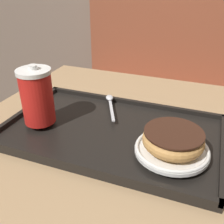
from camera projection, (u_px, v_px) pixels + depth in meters
The scene contains 7 objects.
booth_bench at pixel (178, 116), 1.54m from camera, with size 1.21×0.44×1.00m.
cafe_table at pixel (112, 182), 0.76m from camera, with size 0.78×0.85×0.70m.
serving_tray at pixel (112, 132), 0.66m from camera, with size 0.54×0.33×0.02m.
coffee_cup_front at pixel (37, 96), 0.64m from camera, with size 0.08×0.08×0.15m.
plate_with_chocolate_donut at pixel (172, 149), 0.56m from camera, with size 0.16×0.16×0.01m.
donut_chocolate_glazed at pixel (173, 139), 0.54m from camera, with size 0.13×0.13×0.04m.
spoon at pixel (110, 101), 0.77m from camera, with size 0.08×0.14×0.01m.
Camera 1 is at (0.20, -0.53, 1.07)m, focal length 42.00 mm.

